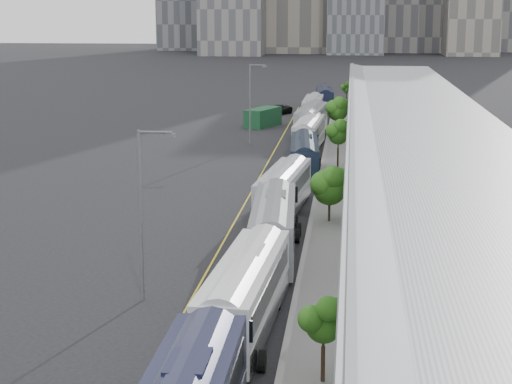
# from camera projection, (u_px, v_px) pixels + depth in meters

# --- Properties ---
(sidewalk) EXTENTS (10.00, 170.00, 0.12)m
(sidewalk) POSITION_uv_depth(u_px,v_px,m) (377.00, 233.00, 60.52)
(sidewalk) COLOR gray
(sidewalk) RESTS_ON ground
(lane_line) EXTENTS (0.12, 160.00, 0.02)m
(lane_line) POSITION_uv_depth(u_px,v_px,m) (230.00, 230.00, 61.66)
(lane_line) COLOR gold
(lane_line) RESTS_ON ground
(depot) EXTENTS (12.45, 160.40, 7.20)m
(depot) POSITION_uv_depth(u_px,v_px,m) (436.00, 187.00, 59.37)
(depot) COLOR gray
(depot) RESTS_ON ground
(bus_2) EXTENTS (3.34, 13.20, 3.82)m
(bus_2) POSITION_uv_depth(u_px,v_px,m) (246.00, 300.00, 41.83)
(bus_2) COLOR white
(bus_2) RESTS_ON ground
(bus_3) EXTENTS (3.41, 13.27, 3.84)m
(bus_3) POSITION_uv_depth(u_px,v_px,m) (274.00, 232.00, 54.76)
(bus_3) COLOR slate
(bus_3) RESTS_ON ground
(bus_4) EXTENTS (3.66, 12.67, 3.65)m
(bus_4) POSITION_uv_depth(u_px,v_px,m) (284.00, 194.00, 66.42)
(bus_4) COLOR #B6BAC1
(bus_4) RESTS_ON ground
(bus_5) EXTENTS (3.35, 12.84, 3.71)m
(bus_5) POSITION_uv_depth(u_px,v_px,m) (304.00, 160.00, 81.17)
(bus_5) COLOR black
(bus_5) RESTS_ON ground
(bus_6) EXTENTS (3.22, 12.62, 3.65)m
(bus_6) POSITION_uv_depth(u_px,v_px,m) (309.00, 136.00, 96.76)
(bus_6) COLOR silver
(bus_6) RESTS_ON ground
(bus_7) EXTENTS (3.66, 13.84, 4.00)m
(bus_7) POSITION_uv_depth(u_px,v_px,m) (311.00, 123.00, 106.77)
(bus_7) COLOR gray
(bus_7) RESTS_ON ground
(bus_8) EXTENTS (2.78, 12.40, 3.62)m
(bus_8) POSITION_uv_depth(u_px,v_px,m) (313.00, 111.00, 121.27)
(bus_8) COLOR silver
(bus_8) RESTS_ON ground
(bus_9) EXTENTS (3.23, 12.37, 3.58)m
(bus_9) POSITION_uv_depth(u_px,v_px,m) (325.00, 100.00, 136.18)
(bus_9) COLOR black
(bus_9) RESTS_ON ground
(tree_1) EXTENTS (1.54, 1.54, 3.64)m
(tree_1) POSITION_uv_depth(u_px,v_px,m) (324.00, 321.00, 35.68)
(tree_1) COLOR black
(tree_1) RESTS_ON ground
(tree_2) EXTENTS (2.54, 2.54, 4.26)m
(tree_2) POSITION_uv_depth(u_px,v_px,m) (330.00, 183.00, 63.21)
(tree_2) COLOR black
(tree_2) RESTS_ON ground
(tree_3) EXTENTS (1.99, 1.99, 4.94)m
(tree_3) POSITION_uv_depth(u_px,v_px,m) (338.00, 132.00, 83.32)
(tree_3) COLOR black
(tree_3) RESTS_ON ground
(tree_4) EXTENTS (2.55, 2.55, 5.12)m
(tree_4) POSITION_uv_depth(u_px,v_px,m) (338.00, 108.00, 104.71)
(tree_4) COLOR black
(tree_4) RESTS_ON ground
(tree_5) EXTENTS (1.17, 1.17, 4.16)m
(tree_5) POSITION_uv_depth(u_px,v_px,m) (346.00, 89.00, 133.53)
(tree_5) COLOR black
(tree_5) RESTS_ON ground
(street_lamp_near) EXTENTS (2.04, 0.22, 9.38)m
(street_lamp_near) POSITION_uv_depth(u_px,v_px,m) (144.00, 204.00, 45.57)
(street_lamp_near) COLOR #59595E
(street_lamp_near) RESTS_ON ground
(street_lamp_far) EXTENTS (2.04, 0.22, 9.44)m
(street_lamp_far) POSITION_uv_depth(u_px,v_px,m) (251.00, 99.00, 98.96)
(street_lamp_far) COLOR #59595E
(street_lamp_far) RESTS_ON ground
(shipping_container) EXTENTS (4.70, 7.12, 2.49)m
(shipping_container) POSITION_uv_depth(u_px,v_px,m) (263.00, 117.00, 116.20)
(shipping_container) COLOR #11391F
(shipping_container) RESTS_ON ground
(suv) EXTENTS (4.32, 5.70, 1.44)m
(suv) POSITION_uv_depth(u_px,v_px,m) (279.00, 110.00, 129.92)
(suv) COLOR black
(suv) RESTS_ON ground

